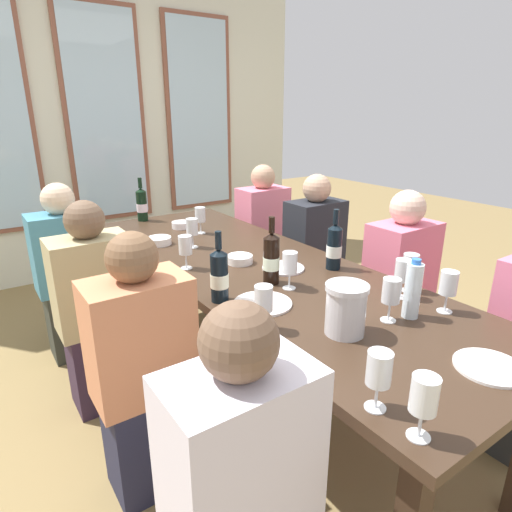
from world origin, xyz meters
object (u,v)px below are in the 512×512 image
(wine_glass_8, at_px, (290,264))
(wine_bottle_2, at_px, (142,204))
(metal_pitcher, at_px, (346,309))
(wine_glass_4, at_px, (391,292))
(water_bottle, at_px, (413,290))
(wine_glass_10, at_px, (192,227))
(wine_glass_0, at_px, (410,266))
(wine_glass_9, at_px, (403,271))
(wine_glass_11, at_px, (379,371))
(wine_bottle_0, at_px, (271,258))
(tasting_bowl_2, at_px, (240,259))
(white_plate_2, at_px, (263,303))
(seated_person_2, at_px, (69,277))
(wine_glass_6, at_px, (264,300))
(seated_person_0, at_px, (241,505))
(dining_table, at_px, (258,278))
(wine_glass_5, at_px, (424,396))
(seated_person_5, at_px, (314,258))
(tasting_bowl_0, at_px, (181,225))
(wine_glass_1, at_px, (449,284))
(seated_person_4, at_px, (97,313))
(seated_person_6, at_px, (144,375))
(wine_glass_2, at_px, (185,246))
(wine_bottle_3, at_px, (219,275))
(white_plate_0, at_px, (490,367))
(tasting_bowl_1, at_px, (159,241))
(wine_glass_7, at_px, (200,215))
(seated_person_7, at_px, (398,292))
(wine_bottle_1, at_px, (334,247))
(white_plate_1, at_px, (283,268))

(wine_glass_8, bearing_deg, wine_bottle_2, 93.23)
(metal_pitcher, distance_m, wine_glass_4, 0.21)
(water_bottle, xyz_separation_m, wine_glass_10, (-0.30, 1.29, 0.01))
(wine_glass_0, height_order, wine_glass_9, same)
(wine_bottle_2, height_order, wine_glass_11, wine_bottle_2)
(wine_bottle_0, xyz_separation_m, tasting_bowl_2, (0.03, 0.31, -0.10))
(white_plate_2, distance_m, water_bottle, 0.60)
(wine_glass_0, xyz_separation_m, seated_person_2, (-1.11, 1.63, -0.33))
(wine_glass_6, xyz_separation_m, seated_person_0, (-0.37, -0.42, -0.34))
(wine_glass_9, relative_size, seated_person_0, 0.16)
(dining_table, xyz_separation_m, wine_glass_5, (-0.38, -1.24, 0.19))
(dining_table, relative_size, wine_glass_6, 15.42)
(metal_pitcher, xyz_separation_m, seated_person_5, (0.89, 1.14, -0.31))
(seated_person_2, bearing_deg, wine_glass_4, -65.40)
(wine_bottle_2, bearing_deg, tasting_bowl_0, -68.47)
(seated_person_2, bearing_deg, wine_glass_6, -76.48)
(wine_glass_1, distance_m, seated_person_4, 1.66)
(seated_person_6, bearing_deg, seated_person_2, 90.00)
(wine_glass_2, height_order, wine_glass_11, same)
(white_plate_2, relative_size, wine_glass_10, 1.42)
(wine_bottle_3, height_order, wine_glass_2, wine_bottle_3)
(white_plate_0, distance_m, wine_bottle_0, 0.98)
(tasting_bowl_1, bearing_deg, seated_person_2, 144.83)
(white_plate_2, xyz_separation_m, tasting_bowl_2, (0.20, 0.48, 0.02))
(wine_glass_5, relative_size, seated_person_2, 0.16)
(seated_person_0, bearing_deg, tasting_bowl_0, 68.83)
(wine_bottle_2, distance_m, wine_glass_2, 1.10)
(white_plate_2, bearing_deg, wine_glass_7, 75.13)
(wine_glass_1, distance_m, wine_glass_4, 0.26)
(wine_glass_1, distance_m, wine_glass_10, 1.42)
(tasting_bowl_2, height_order, seated_person_0, seated_person_0)
(wine_bottle_2, bearing_deg, wine_glass_10, -89.45)
(wine_glass_1, xyz_separation_m, seated_person_2, (-1.06, 1.85, -0.34))
(wine_glass_5, height_order, seated_person_6, seated_person_6)
(water_bottle, relative_size, seated_person_2, 0.22)
(tasting_bowl_0, bearing_deg, seated_person_4, -143.55)
(seated_person_5, bearing_deg, wine_glass_5, -124.59)
(wine_glass_2, xyz_separation_m, seated_person_7, (1.07, -0.51, -0.34))
(wine_bottle_0, distance_m, wine_glass_7, 0.95)
(wine_glass_6, distance_m, wine_glass_8, 0.40)
(dining_table, height_order, wine_bottle_1, wine_bottle_1)
(wine_glass_2, bearing_deg, dining_table, -28.77)
(seated_person_6, bearing_deg, seated_person_7, -1.65)
(seated_person_6, height_order, seated_person_7, same)
(seated_person_7, bearing_deg, white_plate_1, 161.70)
(white_plate_1, bearing_deg, water_bottle, -83.34)
(wine_bottle_2, xyz_separation_m, seated_person_7, (0.89, -1.60, -0.33))
(wine_glass_5, bearing_deg, dining_table, 73.17)
(wine_bottle_1, xyz_separation_m, seated_person_6, (-1.04, -0.04, -0.33))
(wine_bottle_1, relative_size, wine_glass_10, 1.78)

